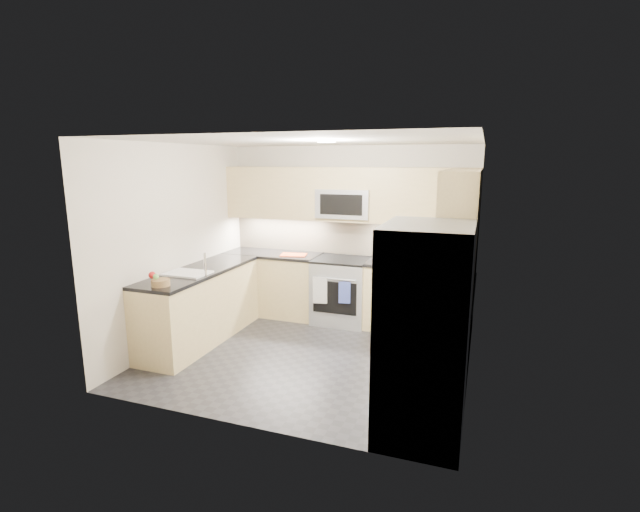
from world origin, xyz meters
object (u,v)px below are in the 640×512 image
(refrigerator, at_px, (424,332))
(fruit_basket, at_px, (161,283))
(utensil_bowl, at_px, (460,260))
(cutting_board, at_px, (294,255))
(gas_range, at_px, (342,291))
(microwave, at_px, (345,203))

(refrigerator, xyz_separation_m, fruit_basket, (-2.89, 0.34, 0.08))
(refrigerator, xyz_separation_m, utensil_bowl, (0.15, 2.43, 0.13))
(refrigerator, height_order, cutting_board, refrigerator)
(refrigerator, bearing_deg, utensil_bowl, 86.59)
(gas_range, distance_m, cutting_board, 0.88)
(utensil_bowl, distance_m, fruit_basket, 3.69)
(microwave, height_order, cutting_board, microwave)
(cutting_board, bearing_deg, fruit_basket, -109.42)
(gas_range, height_order, refrigerator, refrigerator)
(cutting_board, bearing_deg, refrigerator, -47.64)
(fruit_basket, bearing_deg, utensil_bowl, 34.56)
(gas_range, relative_size, refrigerator, 0.51)
(cutting_board, bearing_deg, gas_range, 3.23)
(utensil_bowl, height_order, cutting_board, utensil_bowl)
(refrigerator, distance_m, cutting_board, 3.23)
(refrigerator, relative_size, cutting_board, 4.91)
(microwave, relative_size, cutting_board, 2.07)
(microwave, distance_m, refrigerator, 3.04)
(microwave, bearing_deg, fruit_basket, -123.17)
(gas_range, xyz_separation_m, fruit_basket, (-1.44, -2.09, 0.52))
(gas_range, xyz_separation_m, cutting_board, (-0.72, -0.04, 0.49))
(gas_range, bearing_deg, microwave, 90.00)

